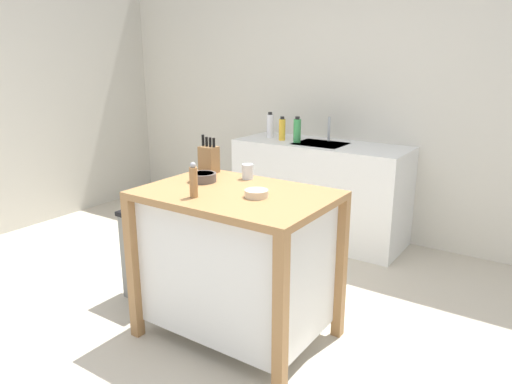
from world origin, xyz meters
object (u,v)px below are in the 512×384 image
object	(u,v)px
bowl_stoneware_deep	(203,177)
sink_faucet	(329,129)
pepper_grinder	(194,181)
bottle_spray_cleaner	(297,130)
trash_bin	(152,254)
bottle_dish_soap	(270,126)
knife_block	(209,159)
bowl_ceramic_small	(256,193)
bottle_hand_soap	(282,129)
kitchen_island	(237,258)
drinking_cup	(248,172)

from	to	relation	value
bowl_stoneware_deep	sink_faucet	bearing A→B (deg)	91.41
pepper_grinder	bottle_spray_cleaner	bearing A→B (deg)	102.62
trash_bin	bottle_dish_soap	world-z (taller)	bottle_dish_soap
trash_bin	pepper_grinder	bearing A→B (deg)	-22.90
bottle_dish_soap	bottle_spray_cleaner	xyz separation A→B (m)	(0.35, -0.10, -0.00)
knife_block	bottle_dish_soap	world-z (taller)	knife_block
bowl_stoneware_deep	pepper_grinder	distance (m)	0.33
trash_bin	bottle_dish_soap	bearing A→B (deg)	93.92
bowl_ceramic_small	bottle_hand_soap	size ratio (longest dim) A/B	0.59
kitchen_island	bottle_hand_soap	world-z (taller)	bottle_hand_soap
kitchen_island	bottle_hand_soap	bearing A→B (deg)	112.90
bowl_stoneware_deep	bottle_dish_soap	world-z (taller)	bottle_dish_soap
pepper_grinder	bottle_spray_cleaner	distance (m)	1.91
kitchen_island	bowl_ceramic_small	size ratio (longest dim) A/B	8.35
sink_faucet	bottle_spray_cleaner	distance (m)	0.30
kitchen_island	knife_block	distance (m)	0.69
kitchen_island	drinking_cup	distance (m)	0.53
kitchen_island	bowl_stoneware_deep	distance (m)	0.52
pepper_grinder	sink_faucet	distance (m)	2.10
bowl_ceramic_small	pepper_grinder	distance (m)	0.34
bottle_dish_soap	bottle_spray_cleaner	distance (m)	0.36
pepper_grinder	kitchen_island	bearing A→B (deg)	60.24
trash_bin	sink_faucet	distance (m)	1.99
bottle_dish_soap	drinking_cup	bearing A→B (deg)	-62.32
bottle_hand_soap	drinking_cup	bearing A→B (deg)	-66.93
bowl_ceramic_small	bottle_hand_soap	bearing A→B (deg)	116.89
bowl_stoneware_deep	bottle_dish_soap	size ratio (longest dim) A/B	0.67
pepper_grinder	bottle_hand_soap	distance (m)	1.98
bottle_spray_cleaner	bottle_hand_soap	xyz separation A→B (m)	(-0.17, 0.02, -0.01)
bowl_stoneware_deep	drinking_cup	distance (m)	0.27
sink_faucet	bottle_dish_soap	bearing A→B (deg)	-167.14
pepper_grinder	trash_bin	xyz separation A→B (m)	(-0.65, 0.27, -0.68)
bowl_stoneware_deep	sink_faucet	xyz separation A→B (m)	(-0.04, 1.81, 0.06)
sink_faucet	pepper_grinder	bearing A→B (deg)	-84.11
kitchen_island	bottle_spray_cleaner	xyz separation A→B (m)	(-0.54, 1.65, 0.49)
pepper_grinder	bottle_hand_soap	xyz separation A→B (m)	(-0.59, 1.89, -0.01)
knife_block	trash_bin	size ratio (longest dim) A/B	0.38
kitchen_island	drinking_cup	world-z (taller)	drinking_cup
sink_faucet	bottle_dish_soap	distance (m)	0.56
knife_block	bottle_hand_soap	xyz separation A→B (m)	(-0.30, 1.41, -0.01)
bowl_stoneware_deep	drinking_cup	bearing A→B (deg)	48.15
bowl_stoneware_deep	bottle_hand_soap	bearing A→B (deg)	104.48
sink_faucet	bottle_dish_soap	xyz separation A→B (m)	(-0.55, -0.13, 0.00)
pepper_grinder	sink_faucet	world-z (taller)	sink_faucet
bowl_stoneware_deep	bottle_hand_soap	size ratio (longest dim) A/B	0.73
sink_faucet	bottle_spray_cleaner	xyz separation A→B (m)	(-0.20, -0.23, -0.00)
bottle_hand_soap	kitchen_island	bearing A→B (deg)	-67.10
bottle_spray_cleaner	drinking_cup	bearing A→B (deg)	-72.75
bowl_stoneware_deep	drinking_cup	size ratio (longest dim) A/B	1.73
kitchen_island	trash_bin	bearing A→B (deg)	175.35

